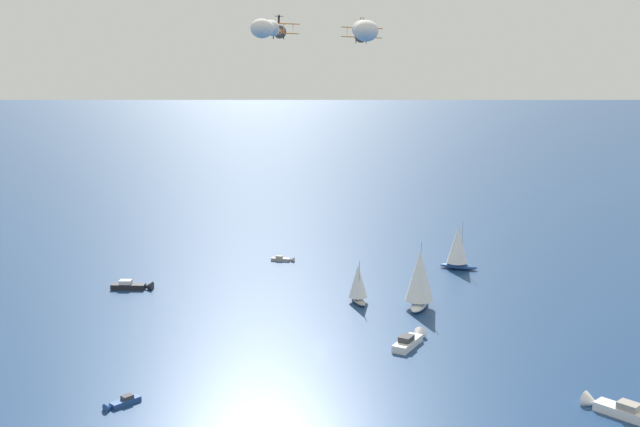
# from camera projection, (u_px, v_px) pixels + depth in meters

# --- Properties ---
(ground_plane) EXTENTS (2000.00, 2000.00, 0.00)m
(ground_plane) POSITION_uv_depth(u_px,v_px,m) (320.00, 343.00, 147.58)
(ground_plane) COLOR navy
(sailboat_far_port) EXTENTS (9.47, 7.49, 12.25)m
(sailboat_far_port) POSITION_uv_depth(u_px,v_px,m) (458.00, 247.00, 198.64)
(sailboat_far_port) COLOR #23478C
(sailboat_far_port) RESTS_ON ground_plane
(motorboat_far_stbd) EXTENTS (8.70, 9.70, 3.01)m
(motorboat_far_stbd) POSITION_uv_depth(u_px,v_px,m) (411.00, 340.00, 146.85)
(motorboat_far_stbd) COLOR white
(motorboat_far_stbd) RESTS_ON ground_plane
(motorboat_inshore) EXTENTS (5.74, 4.68, 1.73)m
(motorboat_inshore) POSITION_uv_depth(u_px,v_px,m) (121.00, 403.00, 121.03)
(motorboat_inshore) COLOR #23478C
(motorboat_inshore) RESTS_ON ground_plane
(motorboat_offshore) EXTENTS (9.84, 4.61, 2.77)m
(motorboat_offshore) POSITION_uv_depth(u_px,v_px,m) (134.00, 286.00, 181.97)
(motorboat_offshore) COLOR black
(motorboat_offshore) RESTS_ON ground_plane
(sailboat_trailing) EXTENTS (4.44, 7.60, 9.61)m
(sailboat_trailing) POSITION_uv_depth(u_px,v_px,m) (358.00, 283.00, 171.45)
(sailboat_trailing) COLOR #9E9993
(sailboat_trailing) RESTS_ON ground_plane
(motorboat_mid_cluster) EXTENTS (8.10, 10.43, 3.09)m
(motorboat_mid_cluster) POSITION_uv_depth(u_px,v_px,m) (615.00, 408.00, 118.35)
(motorboat_mid_cluster) COLOR white
(motorboat_mid_cluster) RESTS_ON ground_plane
(sailboat_outer_ring_a) EXTENTS (8.32, 11.13, 14.18)m
(sailboat_outer_ring_a) POSITION_uv_depth(u_px,v_px,m) (420.00, 279.00, 166.97)
(sailboat_outer_ring_a) COLOR white
(sailboat_outer_ring_a) RESTS_ON ground_plane
(motorboat_outer_ring_c) EXTENTS (6.18, 3.86, 1.76)m
(motorboat_outer_ring_c) POSITION_uv_depth(u_px,v_px,m) (284.00, 259.00, 207.21)
(motorboat_outer_ring_c) COLOR #9E9993
(motorboat_outer_ring_c) RESTS_ON ground_plane
(biplane_lead) EXTENTS (7.37, 7.02, 3.59)m
(biplane_lead) POSITION_uv_depth(u_px,v_px,m) (278.00, 31.00, 137.10)
(biplane_lead) COLOR orange
(wingwalker_lead) EXTENTS (1.49, 0.41, 1.53)m
(wingwalker_lead) POSITION_uv_depth(u_px,v_px,m) (279.00, 18.00, 136.70)
(wingwalker_lead) COLOR black
(smoke_trail_lead) EXTENTS (7.45, 22.90, 2.98)m
(smoke_trail_lead) POSITION_uv_depth(u_px,v_px,m) (267.00, 28.00, 117.07)
(smoke_trail_lead) COLOR silver
(biplane_wingman) EXTENTS (7.37, 7.02, 3.59)m
(biplane_wingman) POSITION_uv_depth(u_px,v_px,m) (361.00, 35.00, 138.77)
(biplane_wingman) COLOR orange
(wingwalker_wingman) EXTENTS (0.92, 0.29, 1.77)m
(wingwalker_wingman) POSITION_uv_depth(u_px,v_px,m) (362.00, 22.00, 138.35)
(wingwalker_wingman) COLOR black
(smoke_trail_wingman) EXTENTS (8.21, 27.09, 3.26)m
(smoke_trail_wingman) POSITION_uv_depth(u_px,v_px,m) (365.00, 31.00, 116.26)
(smoke_trail_wingman) COLOR silver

